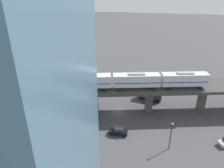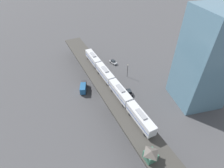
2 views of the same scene
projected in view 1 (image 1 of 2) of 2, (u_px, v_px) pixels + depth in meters
ground_plane at (118, 112)px, 61.94m from camera, size 400.00×400.00×0.00m
elevated_viaduct at (119, 90)px, 58.98m from camera, size 28.35×91.61×7.93m
subway_train at (112, 80)px, 56.04m from camera, size 13.64×49.20×4.45m
signal_hut at (3, 79)px, 58.68m from camera, size 3.85×3.85×3.40m
street_car_green at (88, 124)px, 54.98m from camera, size 2.73×4.69×1.89m
street_car_black at (118, 131)px, 52.50m from camera, size 1.99×4.42×1.89m
delivery_truck at (149, 94)px, 67.40m from camera, size 3.56×7.49×3.20m
street_lamp at (171, 134)px, 46.67m from camera, size 0.44×0.44×6.94m
office_tower at (12, 137)px, 24.49m from camera, size 16.00×16.00×36.00m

